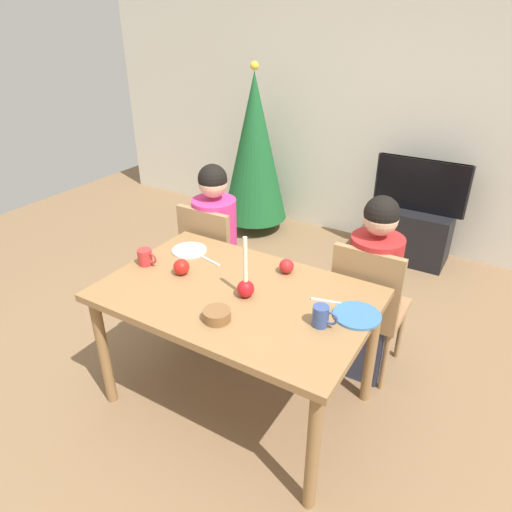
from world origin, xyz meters
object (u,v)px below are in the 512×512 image
at_px(mug_left, 145,257).
at_px(apple_near_candle, 182,267).
at_px(dining_table, 237,305).
at_px(person_left_child, 216,248).
at_px(apple_by_left_plate, 287,266).
at_px(candle_centerpiece, 246,285).
at_px(tv, 421,185).
at_px(person_right_child, 371,292).
at_px(tv_stand, 412,235).
at_px(bowl_walnuts, 217,315).
at_px(plate_right, 357,315).
at_px(christmas_tree, 255,149).
at_px(chair_left, 213,257).
at_px(plate_left, 189,250).
at_px(chair_right, 368,303).
at_px(mug_right, 321,316).

distance_m(mug_left, apple_near_candle, 0.25).
bearing_deg(dining_table, person_left_child, 132.84).
bearing_deg(apple_by_left_plate, candle_centerpiece, -101.74).
bearing_deg(tv, person_right_child, -85.68).
height_order(tv_stand, mug_left, mug_left).
height_order(bowl_walnuts, apple_near_candle, apple_near_candle).
distance_m(person_left_child, bowl_walnuts, 1.12).
bearing_deg(dining_table, person_right_child, 50.49).
bearing_deg(tv_stand, plate_right, -84.49).
height_order(person_right_child, christmas_tree, christmas_tree).
distance_m(mug_left, bowl_walnuts, 0.70).
relative_size(candle_centerpiece, apple_by_left_plate, 4.07).
distance_m(mug_left, apple_by_left_plate, 0.81).
bearing_deg(christmas_tree, person_left_child, -68.77).
relative_size(tv_stand, candle_centerpiece, 1.91).
bearing_deg(christmas_tree, bowl_walnuts, -62.71).
relative_size(dining_table, candle_centerpiece, 4.18).
height_order(tv_stand, plate_right, plate_right).
bearing_deg(person_left_child, chair_left, -90.00).
bearing_deg(apple_near_candle, plate_left, 120.03).
distance_m(chair_left, plate_left, 0.45).
height_order(person_left_child, person_right_child, same).
distance_m(plate_right, bowl_walnuts, 0.67).
distance_m(tv, plate_right, 2.20).
distance_m(christmas_tree, plate_right, 2.69).
bearing_deg(plate_left, person_right_child, 21.45).
xyz_separation_m(person_left_child, plate_left, (0.10, -0.40, 0.19)).
bearing_deg(christmas_tree, apple_by_left_plate, -54.39).
bearing_deg(bowl_walnuts, chair_right, 61.19).
bearing_deg(mug_left, bowl_walnuts, -19.34).
height_order(chair_right, person_right_child, person_right_child).
bearing_deg(person_right_child, plate_left, -158.55).
distance_m(christmas_tree, bowl_walnuts, 2.68).
bearing_deg(plate_right, chair_left, 157.77).
relative_size(tv_stand, apple_by_left_plate, 7.78).
bearing_deg(person_left_child, dining_table, -47.16).
distance_m(bowl_walnuts, apple_by_left_plate, 0.57).
distance_m(christmas_tree, mug_left, 2.22).
xyz_separation_m(mug_right, apple_near_candle, (-0.85, 0.04, -0.01)).
height_order(dining_table, person_right_child, person_right_child).
bearing_deg(dining_table, apple_by_left_plate, 67.17).
distance_m(person_left_child, apple_near_candle, 0.72).
bearing_deg(plate_left, christmas_tree, 109.70).
relative_size(person_right_child, mug_left, 9.19).
distance_m(chair_left, person_right_child, 1.12).
bearing_deg(person_left_child, chair_right, -1.66).
height_order(mug_left, apple_near_candle, mug_left).
height_order(chair_left, apple_near_candle, chair_left).
height_order(plate_right, mug_right, mug_right).
relative_size(person_left_child, person_right_child, 1.00).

